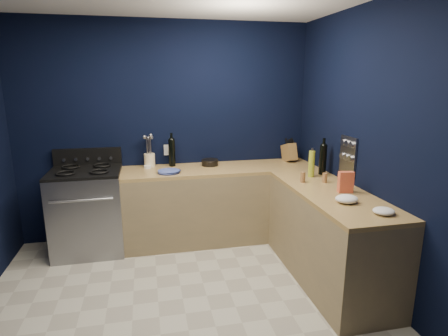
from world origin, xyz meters
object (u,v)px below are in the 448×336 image
object	(u,v)px
utensil_crock	(150,160)
crouton_bag	(346,182)
plate_stack	(169,172)
gas_range	(89,212)
knife_block	(289,153)

from	to	relation	value
utensil_crock	crouton_bag	distance (m)	2.26
crouton_bag	utensil_crock	bearing A→B (deg)	150.10
plate_stack	crouton_bag	size ratio (longest dim) A/B	1.24
gas_range	crouton_bag	distance (m)	2.79
plate_stack	crouton_bag	distance (m)	1.89
plate_stack	knife_block	xyz separation A→B (m)	(1.55, 0.29, 0.09)
utensil_crock	crouton_bag	bearing A→B (deg)	-38.69
knife_block	utensil_crock	bearing A→B (deg)	170.15
utensil_crock	knife_block	bearing A→B (deg)	-1.68
knife_block	plate_stack	bearing A→B (deg)	-177.46
plate_stack	crouton_bag	xyz separation A→B (m)	(1.56, -1.07, 0.08)
plate_stack	utensil_crock	xyz separation A→B (m)	(-0.20, 0.35, 0.07)
plate_stack	utensil_crock	bearing A→B (deg)	120.44
gas_range	plate_stack	size ratio (longest dim) A/B	3.76
gas_range	plate_stack	xyz separation A→B (m)	(0.91, -0.12, 0.46)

